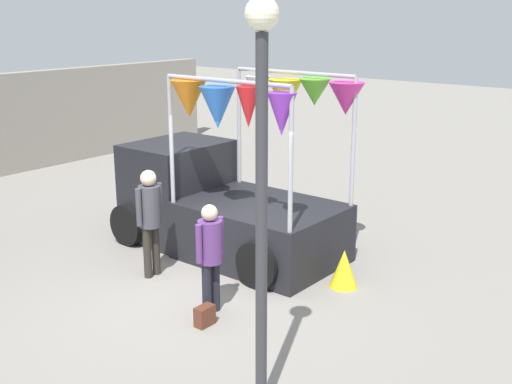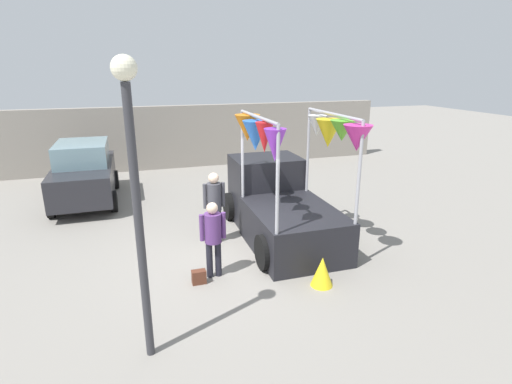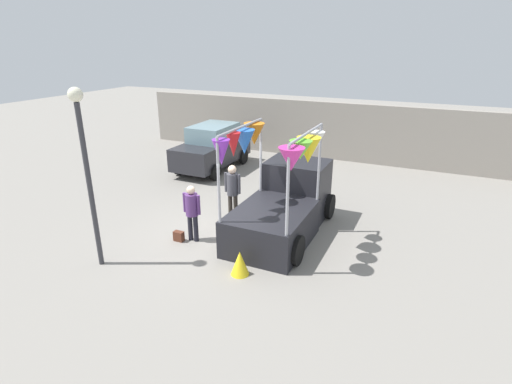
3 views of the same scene
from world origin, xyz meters
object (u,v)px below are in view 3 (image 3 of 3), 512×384
object	(u,v)px
street_lamp	(85,156)
folded_kite_bundle_sunflower	(240,263)
parked_car	(212,147)
person_customer	(192,208)
handbag	(179,236)
person_vendor	(233,187)
vendor_truck	(285,199)

from	to	relation	value
street_lamp	folded_kite_bundle_sunflower	xyz separation A→B (m)	(3.33, 1.01, -2.45)
parked_car	person_customer	xyz separation A→B (m)	(2.89, -5.97, 0.01)
handbag	person_vendor	bearing A→B (deg)	68.55
person_vendor	street_lamp	distance (m)	4.38
vendor_truck	parked_car	world-z (taller)	vendor_truck
vendor_truck	person_vendor	size ratio (longest dim) A/B	2.33
street_lamp	folded_kite_bundle_sunflower	world-z (taller)	street_lamp
person_customer	folded_kite_bundle_sunflower	distance (m)	2.28
vendor_truck	person_customer	bearing A→B (deg)	-140.62
vendor_truck	folded_kite_bundle_sunflower	world-z (taller)	vendor_truck
handbag	person_customer	bearing A→B (deg)	29.74
vendor_truck	parked_car	xyz separation A→B (m)	(-4.92, 4.30, -0.02)
street_lamp	folded_kite_bundle_sunflower	size ratio (longest dim) A/B	7.11
vendor_truck	folded_kite_bundle_sunflower	xyz separation A→B (m)	(-0.09, -2.67, -0.66)
parked_car	handbag	world-z (taller)	parked_car
vendor_truck	person_vendor	xyz separation A→B (m)	(-1.66, -0.03, 0.11)
handbag	folded_kite_bundle_sunflower	xyz separation A→B (m)	(2.29, -0.80, 0.16)
parked_car	handbag	xyz separation A→B (m)	(2.54, -6.17, -0.80)
vendor_truck	person_vendor	distance (m)	1.67
vendor_truck	handbag	xyz separation A→B (m)	(-2.38, -1.87, -0.82)
vendor_truck	person_customer	size ratio (longest dim) A/B	2.57
parked_car	person_vendor	xyz separation A→B (m)	(3.26, -4.33, 0.12)
person_customer	street_lamp	xyz separation A→B (m)	(-1.39, -2.00, 1.79)
street_lamp	handbag	bearing A→B (deg)	60.01
person_vendor	folded_kite_bundle_sunflower	distance (m)	3.16
person_vendor	handbag	distance (m)	2.18
person_vendor	person_customer	bearing A→B (deg)	-102.79
handbag	street_lamp	xyz separation A→B (m)	(-1.04, -1.80, 2.61)
parked_car	folded_kite_bundle_sunflower	bearing A→B (deg)	-55.26
person_vendor	folded_kite_bundle_sunflower	world-z (taller)	person_vendor
parked_car	person_vendor	size ratio (longest dim) A/B	2.28
parked_car	folded_kite_bundle_sunflower	distance (m)	8.50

